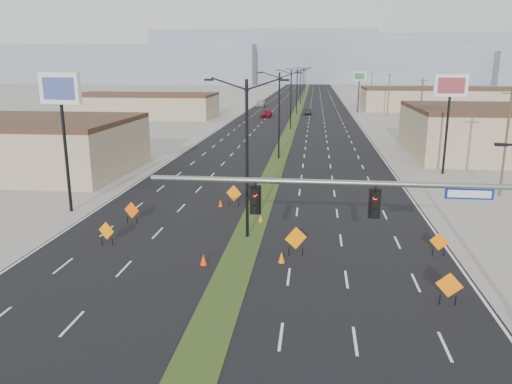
# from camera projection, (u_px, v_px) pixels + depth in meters

# --- Properties ---
(ground) EXTENTS (600.00, 600.00, 0.00)m
(ground) POSITION_uv_depth(u_px,v_px,m) (209.00, 333.00, 20.77)
(ground) COLOR gray
(ground) RESTS_ON ground
(road_surface) EXTENTS (25.00, 400.00, 0.02)m
(road_surface) POSITION_uv_depth(u_px,v_px,m) (297.00, 112.00, 117.01)
(road_surface) COLOR black
(road_surface) RESTS_ON ground
(median_strip) EXTENTS (2.00, 400.00, 0.04)m
(median_strip) POSITION_uv_depth(u_px,v_px,m) (297.00, 112.00, 117.01)
(median_strip) COLOR #294117
(median_strip) RESTS_ON ground
(building_sw_far) EXTENTS (30.00, 14.00, 4.50)m
(building_sw_far) POSITION_uv_depth(u_px,v_px,m) (144.00, 107.00, 105.62)
(building_sw_far) COLOR tan
(building_sw_far) RESTS_ON ground
(building_se_far) EXTENTS (44.00, 16.00, 5.00)m
(building_se_far) POSITION_uv_depth(u_px,v_px,m) (455.00, 100.00, 121.74)
(building_se_far) COLOR tan
(building_se_far) RESTS_ON ground
(mesa_west) EXTENTS (180.00, 50.00, 22.00)m
(mesa_west) POSITION_uv_depth(u_px,v_px,m) (109.00, 65.00, 301.02)
(mesa_west) COLOR gray
(mesa_west) RESTS_ON ground
(mesa_center) EXTENTS (220.00, 50.00, 28.00)m
(mesa_center) POSITION_uv_depth(u_px,v_px,m) (376.00, 60.00, 301.52)
(mesa_center) COLOR gray
(mesa_center) RESTS_ON ground
(mesa_backdrop) EXTENTS (140.00, 50.00, 32.00)m
(mesa_backdrop) POSITION_uv_depth(u_px,v_px,m) (264.00, 57.00, 328.15)
(mesa_backdrop) COLOR gray
(mesa_backdrop) RESTS_ON ground
(signal_mast) EXTENTS (16.30, 0.60, 8.00)m
(signal_mast) POSITION_uv_depth(u_px,v_px,m) (420.00, 216.00, 20.55)
(signal_mast) COLOR slate
(signal_mast) RESTS_ON ground
(streetlight_0) EXTENTS (5.15, 0.24, 10.02)m
(streetlight_0) POSITION_uv_depth(u_px,v_px,m) (247.00, 154.00, 30.98)
(streetlight_0) COLOR black
(streetlight_0) RESTS_ON ground
(streetlight_1) EXTENTS (5.15, 0.24, 10.02)m
(streetlight_1) POSITION_uv_depth(u_px,v_px,m) (279.00, 113.00, 57.93)
(streetlight_1) COLOR black
(streetlight_1) RESTS_ON ground
(streetlight_2) EXTENTS (5.15, 0.24, 10.02)m
(streetlight_2) POSITION_uv_depth(u_px,v_px,m) (291.00, 98.00, 84.87)
(streetlight_2) COLOR black
(streetlight_2) RESTS_ON ground
(streetlight_3) EXTENTS (5.15, 0.24, 10.02)m
(streetlight_3) POSITION_uv_depth(u_px,v_px,m) (297.00, 90.00, 111.82)
(streetlight_3) COLOR black
(streetlight_3) RESTS_ON ground
(streetlight_4) EXTENTS (5.15, 0.24, 10.02)m
(streetlight_4) POSITION_uv_depth(u_px,v_px,m) (301.00, 85.00, 138.77)
(streetlight_4) COLOR black
(streetlight_4) RESTS_ON ground
(streetlight_5) EXTENTS (5.15, 0.24, 10.02)m
(streetlight_5) POSITION_uv_depth(u_px,v_px,m) (303.00, 82.00, 165.71)
(streetlight_5) COLOR black
(streetlight_5) RESTS_ON ground
(streetlight_6) EXTENTS (5.15, 0.24, 10.02)m
(streetlight_6) POSITION_uv_depth(u_px,v_px,m) (305.00, 79.00, 192.66)
(streetlight_6) COLOR black
(streetlight_6) RESTS_ON ground
(utility_pole_0) EXTENTS (1.60, 0.20, 9.00)m
(utility_pole_0) POSITION_uv_depth(u_px,v_px,m) (506.00, 141.00, 41.42)
(utility_pole_0) COLOR #4C3823
(utility_pole_0) RESTS_ON ground
(utility_pole_1) EXTENTS (1.60, 0.20, 9.00)m
(utility_pole_1) POSITION_uv_depth(u_px,v_px,m) (421.00, 107.00, 75.11)
(utility_pole_1) COLOR #4C3823
(utility_pole_1) RESTS_ON ground
(utility_pole_2) EXTENTS (1.60, 0.20, 9.00)m
(utility_pole_2) POSITION_uv_depth(u_px,v_px,m) (388.00, 94.00, 108.79)
(utility_pole_2) COLOR #4C3823
(utility_pole_2) RESTS_ON ground
(utility_pole_3) EXTENTS (1.60, 0.20, 9.00)m
(utility_pole_3) POSITION_uv_depth(u_px,v_px,m) (371.00, 87.00, 142.47)
(utility_pole_3) COLOR #4C3823
(utility_pole_3) RESTS_ON ground
(car_left) EXTENTS (2.25, 4.88, 1.62)m
(car_left) POSITION_uv_depth(u_px,v_px,m) (266.00, 113.00, 106.16)
(car_left) COLOR maroon
(car_left) RESTS_ON ground
(car_mid) EXTENTS (1.80, 4.19, 1.34)m
(car_mid) POSITION_uv_depth(u_px,v_px,m) (307.00, 112.00, 111.85)
(car_mid) COLOR black
(car_mid) RESTS_ON ground
(car_far) EXTENTS (2.39, 5.61, 1.61)m
(car_far) POSITION_uv_depth(u_px,v_px,m) (261.00, 103.00, 133.62)
(car_far) COLOR #9FA4A8
(car_far) RESTS_ON ground
(construction_sign_0) EXTENTS (1.09, 0.38, 1.51)m
(construction_sign_0) POSITION_uv_depth(u_px,v_px,m) (106.00, 232.00, 30.63)
(construction_sign_0) COLOR orange
(construction_sign_0) RESTS_ON ground
(construction_sign_1) EXTENTS (1.15, 0.36, 1.57)m
(construction_sign_1) POSITION_uv_depth(u_px,v_px,m) (132.00, 211.00, 34.81)
(construction_sign_1) COLOR #FD5C05
(construction_sign_1) RESTS_ON ground
(construction_sign_2) EXTENTS (1.25, 0.40, 1.73)m
(construction_sign_2) POSITION_uv_depth(u_px,v_px,m) (234.00, 194.00, 39.02)
(construction_sign_2) COLOR orange
(construction_sign_2) RESTS_ON ground
(construction_sign_3) EXTENTS (1.24, 0.59, 1.79)m
(construction_sign_3) POSITION_uv_depth(u_px,v_px,m) (296.00, 239.00, 28.80)
(construction_sign_3) COLOR orange
(construction_sign_3) RESTS_ON ground
(construction_sign_4) EXTENTS (1.18, 0.38, 1.62)m
(construction_sign_4) POSITION_uv_depth(u_px,v_px,m) (449.00, 286.00, 22.91)
(construction_sign_4) COLOR orange
(construction_sign_4) RESTS_ON ground
(construction_sign_5) EXTENTS (1.03, 0.39, 1.44)m
(construction_sign_5) POSITION_uv_depth(u_px,v_px,m) (439.00, 243.00, 28.88)
(construction_sign_5) COLOR orange
(construction_sign_5) RESTS_ON ground
(cone_0) EXTENTS (0.49, 0.49, 0.64)m
(cone_0) POSITION_uv_depth(u_px,v_px,m) (282.00, 257.00, 28.02)
(cone_0) COLOR orange
(cone_0) RESTS_ON ground
(cone_1) EXTENTS (0.48, 0.48, 0.65)m
(cone_1) POSITION_uv_depth(u_px,v_px,m) (203.00, 260.00, 27.69)
(cone_1) COLOR #E63404
(cone_1) RESTS_ON ground
(cone_2) EXTENTS (0.41, 0.41, 0.55)m
(cone_2) POSITION_uv_depth(u_px,v_px,m) (261.00, 219.00, 35.26)
(cone_2) COLOR orange
(cone_2) RESTS_ON ground
(cone_3) EXTENTS (0.47, 0.47, 0.61)m
(cone_3) POSITION_uv_depth(u_px,v_px,m) (221.00, 203.00, 39.15)
(cone_3) COLOR red
(cone_3) RESTS_ON ground
(pole_sign_west) EXTENTS (3.36, 1.01, 10.30)m
(pole_sign_west) POSITION_uv_depth(u_px,v_px,m) (61.00, 99.00, 35.95)
(pole_sign_west) COLOR black
(pole_sign_west) RESTS_ON ground
(pole_sign_east_near) EXTENTS (3.26, 0.51, 9.96)m
(pole_sign_east_near) POSITION_uv_depth(u_px,v_px,m) (450.00, 93.00, 49.07)
(pole_sign_east_near) COLOR black
(pole_sign_east_near) RESTS_ON ground
(pole_sign_east_far) EXTENTS (3.03, 1.11, 9.33)m
(pole_sign_east_far) POSITION_uv_depth(u_px,v_px,m) (359.00, 79.00, 114.46)
(pole_sign_east_far) COLOR black
(pole_sign_east_far) RESTS_ON ground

